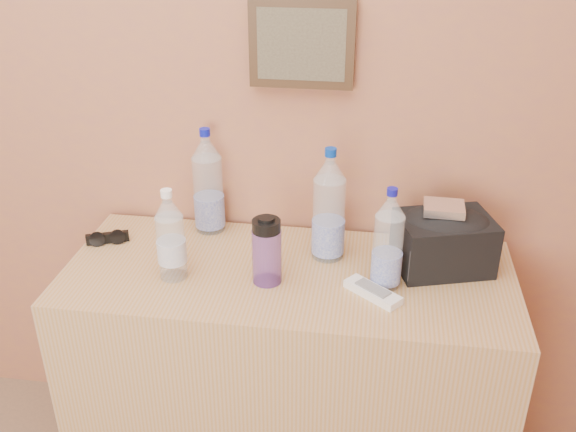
# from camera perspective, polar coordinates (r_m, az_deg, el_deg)

# --- Properties ---
(picture_frame) EXTENTS (0.30, 0.03, 0.25)m
(picture_frame) POSITION_cam_1_polar(r_m,az_deg,el_deg) (1.87, 1.23, 15.05)
(picture_frame) COLOR #382311
(picture_frame) RESTS_ON room_shell
(dresser) EXTENTS (1.30, 0.54, 0.81)m
(dresser) POSITION_cam_1_polar(r_m,az_deg,el_deg) (2.09, 0.00, -14.35)
(dresser) COLOR #B6804C
(dresser) RESTS_ON ground
(pet_large_b) EXTENTS (0.09, 0.09, 0.34)m
(pet_large_b) POSITION_cam_1_polar(r_m,az_deg,el_deg) (2.02, -7.11, 2.63)
(pet_large_b) COLOR silver
(pet_large_b) RESTS_ON dresser
(pet_large_c) EXTENTS (0.09, 0.09, 0.34)m
(pet_large_c) POSITION_cam_1_polar(r_m,az_deg,el_deg) (1.86, 3.65, 0.50)
(pet_large_c) COLOR silver
(pet_large_c) RESTS_ON dresser
(pet_large_d) EXTENTS (0.08, 0.08, 0.29)m
(pet_large_d) POSITION_cam_1_polar(r_m,az_deg,el_deg) (1.75, 8.89, -2.44)
(pet_large_d) COLOR white
(pet_large_d) RESTS_ON dresser
(pet_small) EXTENTS (0.08, 0.08, 0.27)m
(pet_small) POSITION_cam_1_polar(r_m,az_deg,el_deg) (1.80, -10.38, -2.08)
(pet_small) COLOR white
(pet_small) RESTS_ON dresser
(nalgene_bottle) EXTENTS (0.08, 0.08, 0.20)m
(nalgene_bottle) POSITION_cam_1_polar(r_m,az_deg,el_deg) (1.76, -1.90, -3.07)
(nalgene_bottle) COLOR #6A3B97
(nalgene_bottle) RESTS_ON dresser
(sunglasses) EXTENTS (0.14, 0.09, 0.03)m
(sunglasses) POSITION_cam_1_polar(r_m,az_deg,el_deg) (2.06, -15.74, -1.88)
(sunglasses) COLOR black
(sunglasses) RESTS_ON dresser
(ac_remote) EXTENTS (0.16, 0.14, 0.02)m
(ac_remote) POSITION_cam_1_polar(r_m,az_deg,el_deg) (1.76, 7.53, -6.73)
(ac_remote) COLOR silver
(ac_remote) RESTS_ON dresser
(toiletry_bag) EXTENTS (0.30, 0.26, 0.18)m
(toiletry_bag) POSITION_cam_1_polar(r_m,az_deg,el_deg) (1.88, 13.69, -2.07)
(toiletry_bag) COLOR #242527
(toiletry_bag) RESTS_ON dresser
(foil_packet) EXTENTS (0.11, 0.10, 0.02)m
(foil_packet) POSITION_cam_1_polar(r_m,az_deg,el_deg) (1.83, 13.70, 0.68)
(foil_packet) COLOR white
(foil_packet) RESTS_ON toiletry_bag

